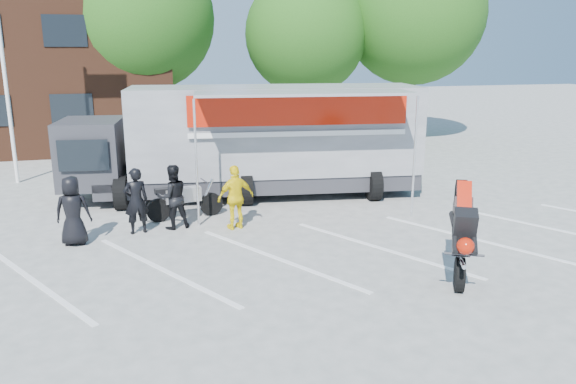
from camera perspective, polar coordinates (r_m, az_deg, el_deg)
name	(u,v)px	position (r m, az deg, el deg)	size (l,w,h in m)	color
ground	(279,277)	(11.11, -0.87, -8.66)	(100.00, 100.00, 0.00)	#ACADA7
parking_bay_lines	(268,259)	(12.01, -2.04, -6.83)	(18.00, 5.00, 0.01)	white
flagpole	(7,25)	(20.28, -26.61, 14.93)	(1.61, 0.12, 8.00)	white
tree_left	(143,19)	(25.95, -14.50, 16.66)	(6.12, 6.12, 8.64)	#382314
tree_mid	(306,34)	(26.02, 1.83, 15.71)	(5.44, 5.44, 7.68)	#382314
tree_right	(414,14)	(27.46, 12.69, 17.27)	(6.46, 6.46, 9.12)	#382314
transporter_truck	(260,195)	(17.10, -2.88, -0.35)	(10.29, 4.96, 3.27)	#989AA0
parked_motorcycle	(186,218)	(15.04, -10.35, -2.65)	(0.69, 2.07, 1.08)	#ACACB0
stunt_bike_rider	(455,276)	(11.64, 16.64, -8.19)	(0.86, 1.83, 2.15)	black
spectator_leather_a	(73,211)	(13.54, -21.02, -1.80)	(0.78, 0.51, 1.60)	black
spectator_leather_b	(136,201)	(13.91, -15.17, -0.88)	(0.59, 0.39, 1.61)	black
spectator_leather_c	(173,197)	(14.08, -11.63, -0.49)	(0.78, 0.61, 1.61)	black
spectator_hivis	(236,197)	(13.82, -5.33, -0.55)	(0.94, 0.39, 1.60)	yellow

